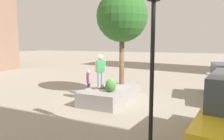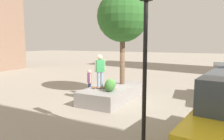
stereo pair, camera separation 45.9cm
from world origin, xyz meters
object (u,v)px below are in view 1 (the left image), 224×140
at_px(plaza_tree, 122,17).
at_px(skateboarder, 100,69).
at_px(planter_ledge, 112,93).
at_px(skateboard, 101,87).
at_px(bystander_watching, 89,81).
at_px(traffic_light_corner, 153,30).

distance_m(plaza_tree, skateboarder, 3.21).
distance_m(planter_ledge, plaza_tree, 4.22).
height_order(planter_ledge, skateboard, skateboard).
relative_size(planter_ledge, bystander_watching, 2.74).
distance_m(planter_ledge, skateboard, 0.86).
bearing_deg(plaza_tree, skateboarder, -17.52).
height_order(planter_ledge, traffic_light_corner, traffic_light_corner).
xyz_separation_m(skateboard, skateboarder, (-0.00, 0.00, 0.98)).
bearing_deg(skateboard, traffic_light_corner, 45.07).
distance_m(plaza_tree, bystander_watching, 4.07).
bearing_deg(skateboarder, plaza_tree, 162.48).
xyz_separation_m(skateboarder, bystander_watching, (-0.96, -1.28, -0.88)).
xyz_separation_m(skateboard, traffic_light_corner, (3.52, 3.52, 2.62)).
bearing_deg(bystander_watching, skateboard, 52.97).
bearing_deg(skateboarder, skateboard, 0.00).
bearing_deg(skateboard, planter_ledge, 153.52).
bearing_deg(traffic_light_corner, bystander_watching, -133.01).
distance_m(planter_ledge, traffic_light_corner, 6.08).
bearing_deg(planter_ledge, bystander_watching, -100.01).
bearing_deg(skateboarder, planter_ledge, 153.52).
relative_size(skateboard, skateboarder, 0.45).
relative_size(skateboarder, bystander_watching, 1.11).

